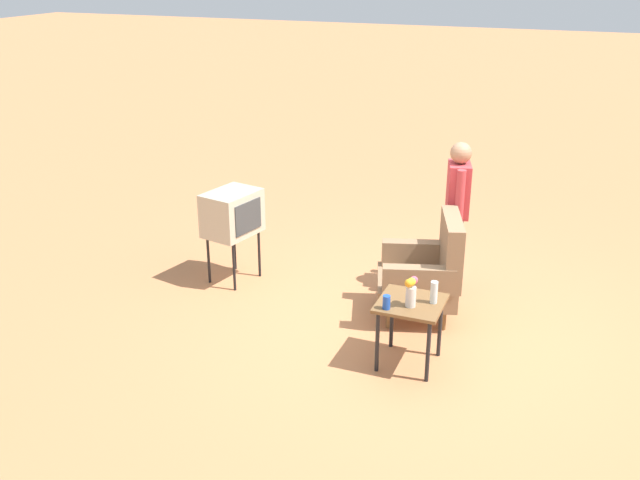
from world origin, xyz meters
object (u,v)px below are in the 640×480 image
at_px(soda_can_blue, 386,302).
at_px(flower_vase, 411,290).
at_px(armchair, 427,271).
at_px(person_standing, 457,208).
at_px(bottle_short_clear, 434,292).
at_px(side_table, 410,311).
at_px(tv_on_stand, 232,214).

distance_m(soda_can_blue, flower_vase, 0.23).
distance_m(armchair, person_standing, 0.84).
bearing_deg(person_standing, bottle_short_clear, 5.13).
xyz_separation_m(side_table, flower_vase, (0.08, 0.01, 0.24)).
bearing_deg(side_table, bottle_short_clear, 106.48).
bearing_deg(bottle_short_clear, person_standing, -174.87).
bearing_deg(person_standing, armchair, -9.48).
height_order(side_table, flower_vase, flower_vase).
relative_size(soda_can_blue, bottle_short_clear, 0.61).
xyz_separation_m(person_standing, bottle_short_clear, (1.58, 0.14, -0.23)).
bearing_deg(flower_vase, side_table, -169.49).
height_order(person_standing, soda_can_blue, person_standing).
xyz_separation_m(side_table, soda_can_blue, (0.20, -0.16, 0.15)).
distance_m(armchair, bottle_short_clear, 0.93).
relative_size(tv_on_stand, bottle_short_clear, 5.15).
bearing_deg(armchair, side_table, 4.77).
bearing_deg(soda_can_blue, side_table, 141.21).
height_order(tv_on_stand, flower_vase, tv_on_stand).
height_order(armchair, bottle_short_clear, armchair).
bearing_deg(soda_can_blue, bottle_short_clear, 126.52).
height_order(person_standing, bottle_short_clear, person_standing).
distance_m(side_table, flower_vase, 0.25).
xyz_separation_m(soda_can_blue, flower_vase, (-0.12, 0.18, 0.09)).
bearing_deg(flower_vase, tv_on_stand, -115.33).
bearing_deg(soda_can_blue, person_standing, 173.68).
relative_size(side_table, bottle_short_clear, 3.05).
relative_size(armchair, soda_can_blue, 8.69).
xyz_separation_m(soda_can_blue, bottle_short_clear, (-0.26, 0.35, 0.04)).
bearing_deg(flower_vase, armchair, -174.77).
height_order(side_table, bottle_short_clear, bottle_short_clear).
distance_m(person_standing, soda_can_blue, 1.87).
height_order(side_table, soda_can_blue, soda_can_blue).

